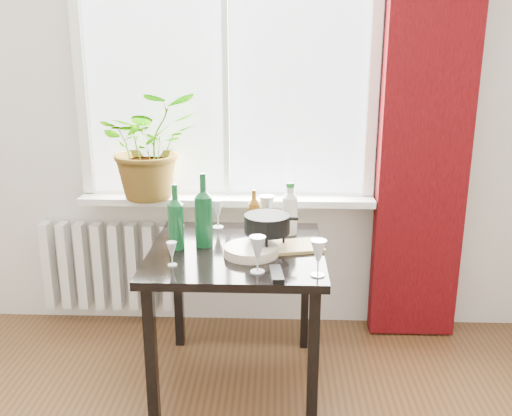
{
  "coord_description": "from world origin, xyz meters",
  "views": [
    {
      "loc": [
        0.3,
        -1.08,
        1.72
      ],
      "look_at": [
        0.2,
        1.55,
        0.95
      ],
      "focal_mm": 40.0,
      "sensor_mm": 36.0,
      "label": 1
    }
  ],
  "objects_px": {
    "potted_plant": "(150,145)",
    "cleaning_bottle": "(290,208)",
    "wine_bottle_right": "(204,209)",
    "cutting_board": "(291,247)",
    "wineglass_back_center": "(267,213)",
    "wineglass_far_right": "(318,258)",
    "wineglass_back_left": "(218,213)",
    "table": "(237,266)",
    "bottle_amber": "(254,211)",
    "wineglass_front_right": "(258,254)",
    "fondue_pot": "(267,232)",
    "radiator": "(108,266)",
    "wine_bottle_left": "(176,216)",
    "plate_stack": "(251,251)",
    "wineglass_front_left": "(172,254)",
    "tv_remote": "(277,274)"
  },
  "relations": [
    {
      "from": "wine_bottle_right",
      "to": "cutting_board",
      "type": "relative_size",
      "value": 1.28
    },
    {
      "from": "wine_bottle_right",
      "to": "plate_stack",
      "type": "height_order",
      "value": "wine_bottle_right"
    },
    {
      "from": "wine_bottle_left",
      "to": "wine_bottle_right",
      "type": "height_order",
      "value": "wine_bottle_right"
    },
    {
      "from": "wineglass_front_left",
      "to": "plate_stack",
      "type": "relative_size",
      "value": 0.43
    },
    {
      "from": "cleaning_bottle",
      "to": "wine_bottle_left",
      "type": "bearing_deg",
      "value": -156.54
    },
    {
      "from": "wineglass_far_right",
      "to": "wineglass_back_left",
      "type": "relative_size",
      "value": 1.03
    },
    {
      "from": "potted_plant",
      "to": "cutting_board",
      "type": "distance_m",
      "value": 1.04
    },
    {
      "from": "bottle_amber",
      "to": "plate_stack",
      "type": "relative_size",
      "value": 0.9
    },
    {
      "from": "wineglass_back_center",
      "to": "wineglass_front_left",
      "type": "bearing_deg",
      "value": -128.74
    },
    {
      "from": "cleaning_bottle",
      "to": "fondue_pot",
      "type": "height_order",
      "value": "cleaning_bottle"
    },
    {
      "from": "radiator",
      "to": "bottle_amber",
      "type": "xyz_separation_m",
      "value": [
        0.93,
        -0.38,
        0.48
      ]
    },
    {
      "from": "wineglass_far_right",
      "to": "cleaning_bottle",
      "type": "bearing_deg",
      "value": 101.4
    },
    {
      "from": "wineglass_front_right",
      "to": "plate_stack",
      "type": "bearing_deg",
      "value": 100.48
    },
    {
      "from": "fondue_pot",
      "to": "cleaning_bottle",
      "type": "bearing_deg",
      "value": 42.0
    },
    {
      "from": "cleaning_bottle",
      "to": "plate_stack",
      "type": "distance_m",
      "value": 0.39
    },
    {
      "from": "wineglass_back_left",
      "to": "plate_stack",
      "type": "relative_size",
      "value": 0.62
    },
    {
      "from": "radiator",
      "to": "wineglass_front_left",
      "type": "distance_m",
      "value": 1.11
    },
    {
      "from": "wineglass_far_right",
      "to": "table",
      "type": "bearing_deg",
      "value": 139.84
    },
    {
      "from": "cleaning_bottle",
      "to": "radiator",
      "type": "bearing_deg",
      "value": 160.81
    },
    {
      "from": "cleaning_bottle",
      "to": "wineglass_front_right",
      "type": "distance_m",
      "value": 0.56
    },
    {
      "from": "table",
      "to": "cleaning_bottle",
      "type": "height_order",
      "value": "cleaning_bottle"
    },
    {
      "from": "wineglass_far_right",
      "to": "wine_bottle_left",
      "type": "bearing_deg",
      "value": 154.7
    },
    {
      "from": "wineglass_back_left",
      "to": "wineglass_front_left",
      "type": "xyz_separation_m",
      "value": [
        -0.15,
        -0.56,
        -0.03
      ]
    },
    {
      "from": "radiator",
      "to": "bottle_amber",
      "type": "distance_m",
      "value": 1.11
    },
    {
      "from": "wineglass_back_center",
      "to": "cutting_board",
      "type": "height_order",
      "value": "wineglass_back_center"
    },
    {
      "from": "wineglass_back_left",
      "to": "wineglass_front_left",
      "type": "bearing_deg",
      "value": -105.18
    },
    {
      "from": "potted_plant",
      "to": "plate_stack",
      "type": "bearing_deg",
      "value": -46.39
    },
    {
      "from": "radiator",
      "to": "wine_bottle_left",
      "type": "xyz_separation_m",
      "value": [
        0.55,
        -0.63,
        0.53
      ]
    },
    {
      "from": "wineglass_back_center",
      "to": "wineglass_front_left",
      "type": "height_order",
      "value": "wineglass_back_center"
    },
    {
      "from": "wineglass_front_right",
      "to": "cleaning_bottle",
      "type": "bearing_deg",
      "value": 74.24
    },
    {
      "from": "bottle_amber",
      "to": "fondue_pot",
      "type": "xyz_separation_m",
      "value": [
        0.07,
        -0.24,
        -0.03
      ]
    },
    {
      "from": "wineglass_far_right",
      "to": "tv_remote",
      "type": "height_order",
      "value": "wineglass_far_right"
    },
    {
      "from": "potted_plant",
      "to": "cutting_board",
      "type": "bearing_deg",
      "value": -33.8
    },
    {
      "from": "table",
      "to": "bottle_amber",
      "type": "distance_m",
      "value": 0.33
    },
    {
      "from": "bottle_amber",
      "to": "wineglass_front_right",
      "type": "distance_m",
      "value": 0.54
    },
    {
      "from": "wine_bottle_left",
      "to": "wineglass_front_left",
      "type": "bearing_deg",
      "value": -85.44
    },
    {
      "from": "wineglass_back_left",
      "to": "fondue_pot",
      "type": "distance_m",
      "value": 0.42
    },
    {
      "from": "plate_stack",
      "to": "cleaning_bottle",
      "type": "bearing_deg",
      "value": 59.43
    },
    {
      "from": "radiator",
      "to": "wine_bottle_left",
      "type": "distance_m",
      "value": 0.99
    },
    {
      "from": "wine_bottle_left",
      "to": "wineglass_front_left",
      "type": "xyz_separation_m",
      "value": [
        0.02,
        -0.23,
        -0.11
      ]
    },
    {
      "from": "radiator",
      "to": "wine_bottle_right",
      "type": "bearing_deg",
      "value": -40.53
    },
    {
      "from": "wineglass_far_right",
      "to": "plate_stack",
      "type": "xyz_separation_m",
      "value": [
        -0.3,
        0.24,
        -0.06
      ]
    },
    {
      "from": "potted_plant",
      "to": "cleaning_bottle",
      "type": "relative_size",
      "value": 2.2
    },
    {
      "from": "bottle_amber",
      "to": "cleaning_bottle",
      "type": "xyz_separation_m",
      "value": [
        0.19,
        -0.01,
        0.02
      ]
    },
    {
      "from": "wineglass_far_right",
      "to": "fondue_pot",
      "type": "height_order",
      "value": "fondue_pot"
    },
    {
      "from": "radiator",
      "to": "potted_plant",
      "type": "height_order",
      "value": "potted_plant"
    },
    {
      "from": "wineglass_far_right",
      "to": "cutting_board",
      "type": "distance_m",
      "value": 0.36
    },
    {
      "from": "potted_plant",
      "to": "wineglass_back_center",
      "type": "xyz_separation_m",
      "value": [
        0.67,
        -0.26,
        -0.31
      ]
    },
    {
      "from": "wine_bottle_right",
      "to": "wineglass_back_center",
      "type": "relative_size",
      "value": 1.9
    },
    {
      "from": "radiator",
      "to": "wine_bottle_left",
      "type": "height_order",
      "value": "wine_bottle_left"
    }
  ]
}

